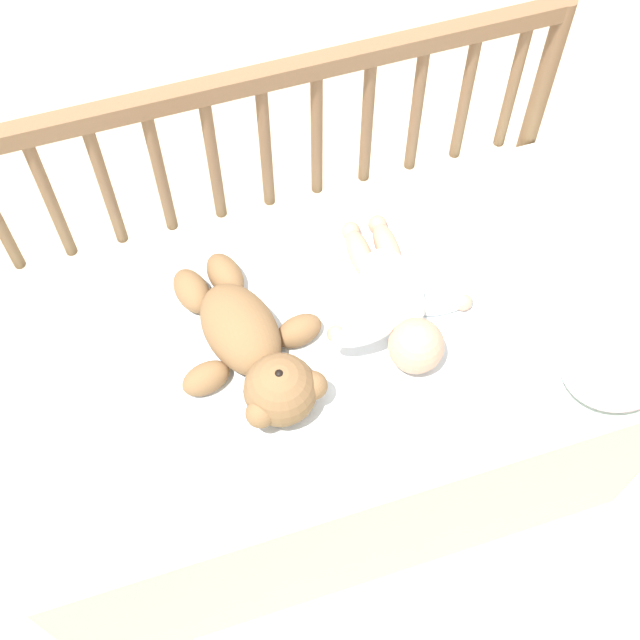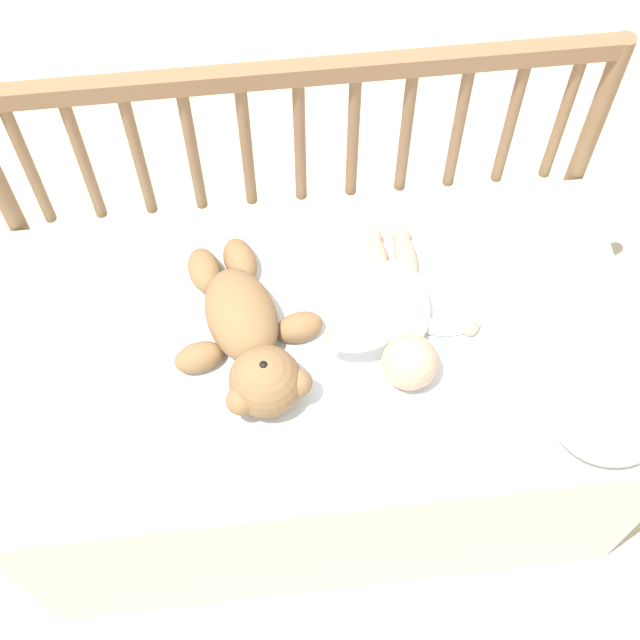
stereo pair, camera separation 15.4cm
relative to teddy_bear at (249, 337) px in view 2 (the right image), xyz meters
The scene contains 7 objects.
ground_plane 0.57m from the teddy_bear, ahead, with size 12.00×12.00×0.00m, color #C6B293.
crib_mattress 0.33m from the teddy_bear, ahead, with size 1.15×0.62×0.50m.
crib_rail 0.36m from the teddy_bear, 69.59° to the left, with size 1.15×0.04×0.85m.
blanket 0.14m from the teddy_bear, 19.75° to the left, with size 0.75×0.48×0.01m.
teddy_bear is the anchor object (origin of this frame).
baby 0.27m from the teddy_bear, ahead, with size 0.29×0.35×0.10m.
small_pillow 0.62m from the teddy_bear, 20.18° to the right, with size 0.19×0.17×0.06m.
Camera 2 is at (-0.09, -0.76, 1.89)m, focal length 50.00 mm.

